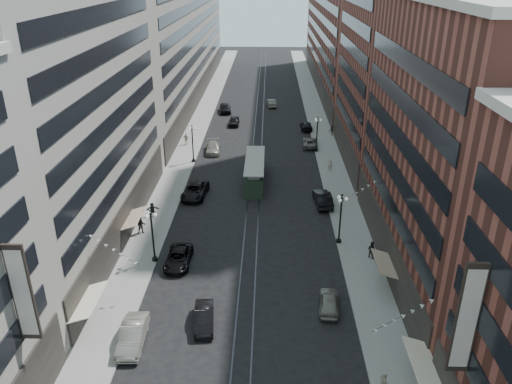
# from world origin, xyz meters

# --- Properties ---
(ground) EXTENTS (220.00, 220.00, 0.00)m
(ground) POSITION_xyz_m (0.00, 60.00, 0.00)
(ground) COLOR black
(ground) RESTS_ON ground
(sidewalk_west) EXTENTS (4.00, 180.00, 0.15)m
(sidewalk_west) POSITION_xyz_m (-11.00, 70.00, 0.07)
(sidewalk_west) COLOR gray
(sidewalk_west) RESTS_ON ground
(sidewalk_east) EXTENTS (4.00, 180.00, 0.15)m
(sidewalk_east) POSITION_xyz_m (11.00, 70.00, 0.07)
(sidewalk_east) COLOR gray
(sidewalk_east) RESTS_ON ground
(rail_west) EXTENTS (0.12, 180.00, 0.02)m
(rail_west) POSITION_xyz_m (-0.70, 70.00, 0.01)
(rail_west) COLOR #2D2D33
(rail_west) RESTS_ON ground
(rail_east) EXTENTS (0.12, 180.00, 0.02)m
(rail_east) POSITION_xyz_m (0.70, 70.00, 0.01)
(rail_east) COLOR #2D2D33
(rail_east) RESTS_ON ground
(building_west_mid) EXTENTS (8.00, 36.00, 28.00)m
(building_west_mid) POSITION_xyz_m (-17.00, 33.00, 14.00)
(building_west_mid) COLOR gray
(building_west_mid) RESTS_ON ground
(building_west_far) EXTENTS (8.00, 90.00, 26.00)m
(building_west_far) POSITION_xyz_m (-17.00, 96.00, 13.00)
(building_west_far) COLOR gray
(building_west_far) RESTS_ON ground
(building_east_mid) EXTENTS (8.00, 30.00, 24.00)m
(building_east_mid) POSITION_xyz_m (17.00, 28.00, 12.00)
(building_east_mid) COLOR brown
(building_east_mid) RESTS_ON ground
(building_east_tower) EXTENTS (8.00, 26.00, 42.00)m
(building_east_tower) POSITION_xyz_m (17.00, 56.00, 21.00)
(building_east_tower) COLOR brown
(building_east_tower) RESTS_ON ground
(building_east_far) EXTENTS (8.00, 72.00, 24.00)m
(building_east_far) POSITION_xyz_m (17.00, 105.00, 12.00)
(building_east_far) COLOR brown
(building_east_far) RESTS_ON ground
(lamppost_sw_far) EXTENTS (1.03, 1.14, 5.52)m
(lamppost_sw_far) POSITION_xyz_m (-9.20, 28.00, 3.10)
(lamppost_sw_far) COLOR black
(lamppost_sw_far) RESTS_ON sidewalk_west
(lamppost_sw_mid) EXTENTS (1.03, 1.14, 5.52)m
(lamppost_sw_mid) POSITION_xyz_m (-9.20, 55.00, 3.10)
(lamppost_sw_mid) COLOR black
(lamppost_sw_mid) RESTS_ON sidewalk_west
(lamppost_se_far) EXTENTS (1.03, 1.14, 5.52)m
(lamppost_se_far) POSITION_xyz_m (9.20, 32.00, 3.10)
(lamppost_se_far) COLOR black
(lamppost_se_far) RESTS_ON sidewalk_east
(lamppost_se_mid) EXTENTS (1.03, 1.14, 5.52)m
(lamppost_se_mid) POSITION_xyz_m (9.20, 60.00, 3.10)
(lamppost_se_mid) COLOR black
(lamppost_se_mid) RESTS_ON sidewalk_east
(streetcar) EXTENTS (2.50, 11.28, 3.12)m
(streetcar) POSITION_xyz_m (0.00, 48.04, 1.44)
(streetcar) COLOR #213423
(streetcar) RESTS_ON ground
(car_1) EXTENTS (1.92, 5.01, 1.63)m
(car_1) POSITION_xyz_m (-8.40, 16.39, 0.81)
(car_1) COLOR gray
(car_1) RESTS_ON ground
(car_2) EXTENTS (2.35, 5.05, 1.40)m
(car_2) POSITION_xyz_m (-6.80, 27.64, 0.70)
(car_2) COLOR black
(car_2) RESTS_ON ground
(car_4) EXTENTS (2.07, 4.29, 1.41)m
(car_4) POSITION_xyz_m (7.01, 21.08, 0.71)
(car_4) COLOR slate
(car_4) RESTS_ON ground
(car_5) EXTENTS (1.92, 4.41, 1.41)m
(car_5) POSITION_xyz_m (-3.23, 18.74, 0.71)
(car_5) COLOR black
(car_5) RESTS_ON ground
(pedestrian_2) EXTENTS (1.07, 0.85, 1.94)m
(pedestrian_2) POSITION_xyz_m (-11.72, 33.33, 1.12)
(pedestrian_2) COLOR black
(pedestrian_2) RESTS_ON sidewalk_west
(pedestrian_4) EXTENTS (0.64, 1.05, 1.66)m
(pedestrian_4) POSITION_xyz_m (9.68, 11.91, 0.98)
(pedestrian_4) COLOR #BAB49A
(pedestrian_4) RESTS_ON sidewalk_east
(car_7) EXTENTS (3.22, 6.08, 1.63)m
(car_7) POSITION_xyz_m (-7.33, 43.18, 0.81)
(car_7) COLOR black
(car_7) RESTS_ON ground
(car_8) EXTENTS (2.64, 5.46, 1.53)m
(car_8) POSITION_xyz_m (-6.80, 59.48, 0.77)
(car_8) COLOR gray
(car_8) RESTS_ON ground
(car_9) EXTENTS (2.79, 5.46, 1.78)m
(car_9) POSITION_xyz_m (-6.81, 82.53, 0.89)
(car_9) COLOR black
(car_9) RESTS_ON ground
(car_10) EXTENTS (2.20, 5.25, 1.69)m
(car_10) POSITION_xyz_m (8.40, 41.22, 0.84)
(car_10) COLOR black
(car_10) RESTS_ON ground
(car_11) EXTENTS (2.50, 5.03, 1.37)m
(car_11) POSITION_xyz_m (8.40, 62.61, 0.68)
(car_11) COLOR #646059
(car_11) RESTS_ON ground
(car_12) EXTENTS (2.00, 4.81, 1.39)m
(car_12) POSITION_xyz_m (8.40, 71.66, 0.70)
(car_12) COLOR black
(car_12) RESTS_ON ground
(car_13) EXTENTS (1.83, 4.51, 1.53)m
(car_13) POSITION_xyz_m (-4.50, 73.96, 0.77)
(car_13) COLOR black
(car_13) RESTS_ON ground
(car_14) EXTENTS (2.14, 4.84, 1.55)m
(car_14) POSITION_xyz_m (2.34, 87.20, 0.77)
(car_14) COLOR slate
(car_14) RESTS_ON ground
(pedestrian_5) EXTENTS (1.56, 0.95, 1.62)m
(pedestrian_5) POSITION_xyz_m (-11.45, 37.52, 0.96)
(pedestrian_5) COLOR black
(pedestrian_5) RESTS_ON sidewalk_west
(pedestrian_6) EXTENTS (1.12, 0.58, 1.85)m
(pedestrian_6) POSITION_xyz_m (-11.43, 62.66, 1.07)
(pedestrian_6) COLOR #B9AB99
(pedestrian_6) RESTS_ON sidewalk_west
(pedestrian_7) EXTENTS (0.96, 0.90, 1.76)m
(pedestrian_7) POSITION_xyz_m (12.01, 29.13, 1.03)
(pedestrian_7) COLOR black
(pedestrian_7) RESTS_ON sidewalk_east
(pedestrian_8) EXTENTS (0.63, 0.42, 1.69)m
(pedestrian_8) POSITION_xyz_m (10.49, 52.22, 0.99)
(pedestrian_8) COLOR #ABA08D
(pedestrian_8) RESTS_ON sidewalk_east
(pedestrian_9) EXTENTS (1.24, 0.76, 1.79)m
(pedestrian_9) POSITION_xyz_m (12.50, 67.89, 1.05)
(pedestrian_9) COLOR black
(pedestrian_9) RESTS_ON sidewalk_east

